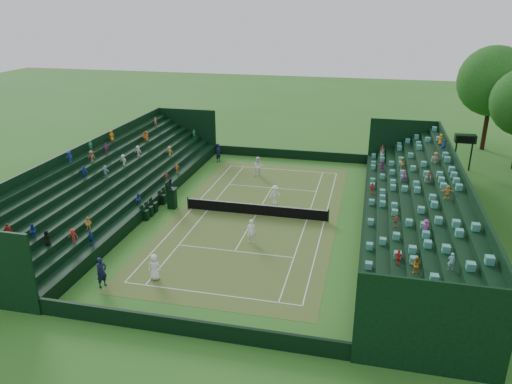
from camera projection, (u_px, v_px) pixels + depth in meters
ground at (256, 215)px, 40.16m from camera, size 160.00×160.00×0.00m
court_surface at (256, 215)px, 40.16m from camera, size 12.97×26.77×0.01m
perimeter_wall_north at (289, 154)px, 54.42m from camera, size 17.17×0.20×1.00m
perimeter_wall_south at (185, 327)px, 25.54m from camera, size 17.17×0.20×1.00m
perimeter_wall_east at (364, 219)px, 38.17m from camera, size 0.20×31.77×1.00m
perimeter_wall_west at (158, 200)px, 41.79m from camera, size 0.20×31.77×1.00m
north_grandstand at (422, 212)px, 36.91m from camera, size 6.60×32.00×4.90m
south_grandstand at (111, 185)px, 42.30m from camera, size 6.60×32.00×4.90m
tennis_net at (256, 209)px, 39.97m from camera, size 11.67×0.10×1.06m
scoreboard_tower at (465, 140)px, 49.80m from camera, size 2.00×1.00×3.70m
umpire_chair at (172, 196)px, 41.17m from camera, size 0.82×0.82×2.58m
courtside_chairs at (158, 203)px, 41.43m from camera, size 0.55×5.52×1.20m
player_near_west at (155, 267)px, 30.62m from camera, size 0.87×0.61×1.68m
player_near_east at (251, 231)px, 35.29m from camera, size 0.68×0.47×1.80m
player_far_west at (258, 167)px, 48.75m from camera, size 1.14×1.01×1.96m
player_far_east at (275, 195)px, 42.14m from camera, size 1.24×1.13×1.67m
line_judge_north at (218, 153)px, 53.17m from camera, size 0.68×0.84×2.00m
line_judge_south at (102, 272)px, 29.78m from camera, size 0.70×0.83×1.93m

